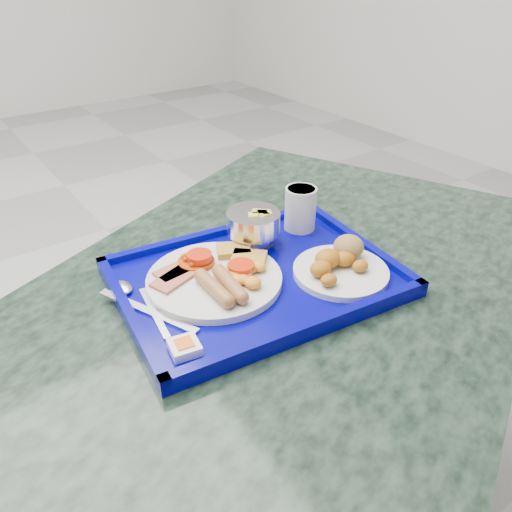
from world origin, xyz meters
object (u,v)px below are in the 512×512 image
Objects in this scene: bread_plate at (340,264)px; juice_cup at (300,207)px; table at (280,359)px; tray at (256,279)px; fruit_bowl at (254,223)px; main_plate at (218,276)px.

juice_cup reaches higher than bread_plate.
tray is (-0.04, 0.02, 0.19)m from table.
fruit_bowl is 0.11m from juice_cup.
main_plate is 0.14m from fruit_bowl.
bread_plate is at bearing -105.99° from juice_cup.
bread_plate is 1.90× the size of juice_cup.
table is 0.24m from bread_plate.
fruit_bowl is at bearing 56.59° from tray.
bread_plate is (0.19, -0.10, 0.00)m from main_plate.
juice_cup is at bearing 27.27° from tray.
table is at bearing -139.36° from juice_cup.
tray is 0.20m from juice_cup.
fruit_bowl is at bearing 179.23° from juice_cup.
juice_cup is (0.05, 0.16, 0.03)m from bread_plate.
main_plate reaches higher than tray.
table is 0.20m from tray.
fruit_bowl reaches higher than bread_plate.
tray is 2.21× the size of main_plate.
juice_cup is at bearing 15.70° from main_plate.
fruit_bowl is (0.06, 0.09, 0.05)m from tray.
bread_plate is at bearing -33.13° from table.
juice_cup is (0.11, -0.00, 0.00)m from fruit_bowl.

